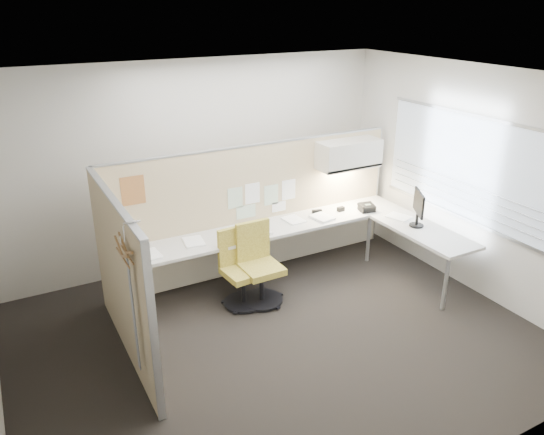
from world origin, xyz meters
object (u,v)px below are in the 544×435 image
chair_right (259,266)px  phone (366,208)px  chair_left (240,270)px  desk (297,235)px  monitor (418,207)px

chair_right → phone: bearing=8.5°
chair_left → chair_right: chair_right is taller
desk → chair_left: bearing=-164.8°
chair_left → phone: bearing=1.9°
chair_left → desk: bearing=10.1°
phone → chair_right: bearing=-160.4°
desk → chair_right: (-0.73, -0.31, -0.14)m
desk → monitor: (1.37, -0.75, 0.40)m
desk → chair_right: bearing=-157.0°
chair_left → chair_right: 0.23m
chair_right → desk: bearing=22.2°
chair_left → chair_right: size_ratio=0.95×
desk → chair_left: 1.00m
monitor → chair_right: bearing=107.8°
chair_left → monitor: (2.33, -0.49, 0.56)m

